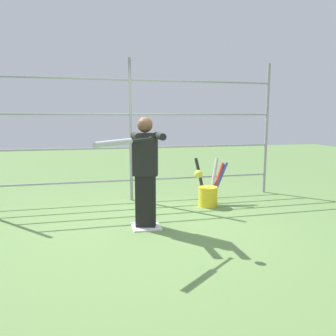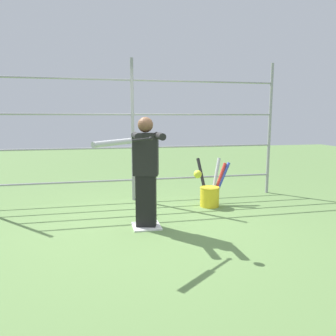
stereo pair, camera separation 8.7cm
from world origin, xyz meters
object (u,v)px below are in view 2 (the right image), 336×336
object	(u,v)px
batter	(146,169)
baseball_bat_swinging	(118,142)
softball_in_flight	(198,174)
bat_bucket	(211,193)

from	to	relation	value
batter	baseball_bat_swinging	world-z (taller)	batter
softball_in_flight	bat_bucket	world-z (taller)	softball_in_flight
batter	softball_in_flight	distance (m)	0.99
batter	bat_bucket	bearing A→B (deg)	-145.12
batter	baseball_bat_swinging	xyz separation A→B (m)	(0.43, 0.76, 0.44)
batter	softball_in_flight	world-z (taller)	batter
bat_bucket	batter	bearing A→B (deg)	34.88
batter	softball_in_flight	size ratio (longest dim) A/B	16.41
batter	baseball_bat_swinging	size ratio (longest dim) A/B	2.09
batter	bat_bucket	size ratio (longest dim) A/B	1.89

